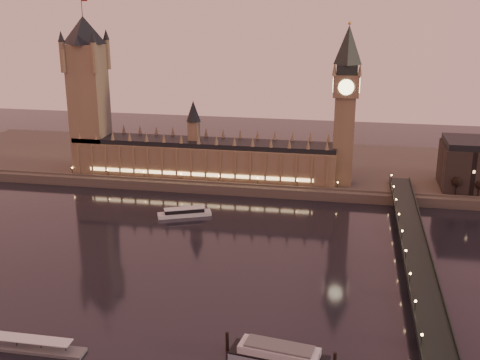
# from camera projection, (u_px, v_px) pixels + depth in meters

# --- Properties ---
(ground) EXTENTS (700.00, 700.00, 0.00)m
(ground) POSITION_uv_depth(u_px,v_px,m) (224.00, 263.00, 295.76)
(ground) COLOR black
(ground) RESTS_ON ground
(far_embankment) EXTENTS (560.00, 130.00, 6.00)m
(far_embankment) POSITION_uv_depth(u_px,v_px,m) (310.00, 167.00, 444.31)
(far_embankment) COLOR #423D35
(far_embankment) RESTS_ON ground
(palace_of_westminster) EXTENTS (180.00, 26.62, 52.00)m
(palace_of_westminster) POSITION_uv_depth(u_px,v_px,m) (203.00, 154.00, 409.55)
(palace_of_westminster) COLOR brown
(palace_of_westminster) RESTS_ON ground
(victoria_tower) EXTENTS (31.68, 31.68, 118.00)m
(victoria_tower) POSITION_uv_depth(u_px,v_px,m) (88.00, 86.00, 410.07)
(victoria_tower) COLOR brown
(victoria_tower) RESTS_ON ground
(big_ben) EXTENTS (17.68, 17.68, 104.00)m
(big_ben) POSITION_uv_depth(u_px,v_px,m) (346.00, 96.00, 380.46)
(big_ben) COLOR brown
(big_ben) RESTS_ON ground
(westminster_bridge) EXTENTS (13.20, 260.00, 15.30)m
(westminster_bridge) POSITION_uv_depth(u_px,v_px,m) (417.00, 268.00, 278.22)
(westminster_bridge) COLOR black
(westminster_bridge) RESTS_ON ground
(bare_tree_0) EXTENTS (5.46, 5.46, 11.10)m
(bare_tree_0) POSITION_uv_depth(u_px,v_px,m) (454.00, 183.00, 372.30)
(bare_tree_0) COLOR black
(bare_tree_0) RESTS_ON ground
(bare_tree_1) EXTENTS (5.46, 5.46, 11.10)m
(bare_tree_1) POSITION_uv_depth(u_px,v_px,m) (478.00, 184.00, 369.80)
(bare_tree_1) COLOR black
(bare_tree_1) RESTS_ON ground
(cruise_boat_a) EXTENTS (31.64, 18.45, 5.03)m
(cruise_boat_a) POSITION_uv_depth(u_px,v_px,m) (184.00, 212.00, 356.69)
(cruise_boat_a) COLOR silver
(cruise_boat_a) RESTS_ON ground
(moored_barge) EXTENTS (40.94, 15.28, 7.59)m
(moored_barge) POSITION_uv_depth(u_px,v_px,m) (279.00, 355.00, 216.02)
(moored_barge) COLOR #899CAF
(moored_barge) RESTS_ON ground
(pontoon_pier) EXTENTS (41.65, 6.94, 11.11)m
(pontoon_pier) POSITION_uv_depth(u_px,v_px,m) (31.00, 347.00, 224.35)
(pontoon_pier) COLOR #595B5E
(pontoon_pier) RESTS_ON ground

